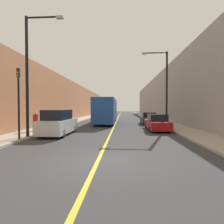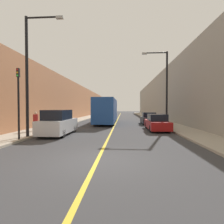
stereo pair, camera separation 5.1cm
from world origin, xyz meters
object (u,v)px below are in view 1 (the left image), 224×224
Objects in this scene: street_lamp_left at (30,69)px; traffic_light at (19,101)px; street_lamp_right at (165,84)px; parked_suv_left at (58,123)px; bus at (106,110)px; car_right_near at (157,123)px; pedestrian at (36,121)px; car_right_mid at (148,119)px.

street_lamp_left reaches higher than traffic_light.
parked_suv_left is at bearing -150.09° from street_lamp_right.
bus is 2.19× the size of car_right_near.
traffic_light is 2.69× the size of pedestrian.
bus is 1.27× the size of street_lamp_left.
traffic_light is at bearing -143.03° from street_lamp_right.
street_lamp_right is at bearing -37.96° from bus.
street_lamp_right is at bearing 60.26° from car_right_near.
street_lamp_right is at bearing 19.32° from pedestrian.
street_lamp_left is at bearing 84.02° from traffic_light.
street_lamp_right is (1.08, -4.17, 3.95)m from car_right_mid.
car_right_near is 0.60× the size of street_lamp_right.
pedestrian is at bearing -142.42° from car_right_mid.
pedestrian is at bearing -168.86° from car_right_near.
car_right_near is 1.12× the size of car_right_mid.
street_lamp_left is 4.92m from pedestrian.
car_right_near is 11.68m from traffic_light.
pedestrian is at bearing -160.68° from street_lamp_right.
car_right_mid is 0.54× the size of street_lamp_right.
traffic_light reaches higher than car_right_mid.
street_lamp_left reaches higher than bus.
car_right_near is at bearing 27.41° from street_lamp_left.
street_lamp_right reaches higher than bus.
parked_suv_left is 8.94m from car_right_near.
car_right_mid is (8.38, 9.61, -0.21)m from parked_suv_left.
street_lamp_left is at bearing -130.92° from car_right_mid.
bus is 8.92m from street_lamp_right.
bus is 6.31× the size of pedestrian.
traffic_light reaches higher than bus.
street_lamp_right is at bearing 36.97° from traffic_light.
car_right_near is at bearing 32.29° from traffic_light.
traffic_light is at bearing -95.98° from street_lamp_left.
street_lamp_right is (6.66, -5.19, 2.87)m from bus.
street_lamp_left is (-1.36, -1.62, 3.93)m from parked_suv_left.
car_right_mid is 5.84m from street_lamp_right.
car_right_near is 6.24m from car_right_mid.
street_lamp_left is at bearing -146.86° from street_lamp_right.
pedestrian is (-11.93, -4.18, -3.64)m from street_lamp_right.
parked_suv_left is 3.56m from traffic_light.
bus is at bearing 60.64° from pedestrian.
car_right_near is 10.96m from pedestrian.
parked_suv_left is at bearing 50.10° from street_lamp_left.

